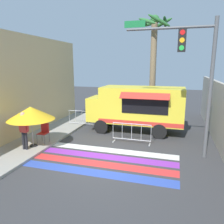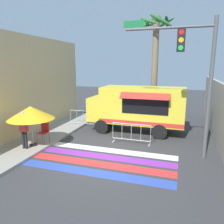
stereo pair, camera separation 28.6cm
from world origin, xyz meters
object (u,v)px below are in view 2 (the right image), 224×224
(vendor_person, at_px, (24,128))
(palm_tree, at_px, (155,54))
(patio_umbrella, at_px, (31,113))
(folding_chair, at_px, (44,130))
(food_truck, at_px, (135,106))
(barricade_front, at_px, (131,134))
(barricade_side, at_px, (83,118))
(traffic_signal_pole, at_px, (193,65))

(vendor_person, distance_m, palm_tree, 10.00)
(palm_tree, bearing_deg, patio_umbrella, -122.74)
(folding_chair, xyz_separation_m, vendor_person, (-0.33, -1.05, 0.41))
(patio_umbrella, bearing_deg, food_truck, 44.74)
(food_truck, relative_size, barricade_front, 2.79)
(barricade_front, bearing_deg, food_truck, 96.50)
(barricade_front, distance_m, barricade_side, 4.37)
(food_truck, distance_m, folding_chair, 5.37)
(folding_chair, bearing_deg, patio_umbrella, -123.99)
(traffic_signal_pole, xyz_separation_m, patio_umbrella, (-7.13, -1.25, -2.21))
(vendor_person, xyz_separation_m, barricade_side, (0.76, 4.76, -0.63))
(food_truck, height_order, barricade_front, food_truck)
(patio_umbrella, xyz_separation_m, palm_tree, (4.82, 7.50, 2.96))
(vendor_person, bearing_deg, patio_umbrella, 83.45)
(palm_tree, bearing_deg, food_truck, -100.80)
(patio_umbrella, bearing_deg, palm_tree, 57.26)
(traffic_signal_pole, bearing_deg, patio_umbrella, -170.07)
(patio_umbrella, relative_size, palm_tree, 0.30)
(patio_umbrella, xyz_separation_m, barricade_side, (0.65, 4.32, -1.24))
(traffic_signal_pole, relative_size, folding_chair, 5.86)
(traffic_signal_pole, distance_m, barricade_front, 4.47)
(barricade_front, bearing_deg, palm_tree, 85.70)
(barricade_front, height_order, palm_tree, palm_tree)
(food_truck, xyz_separation_m, barricade_side, (-3.53, 0.18, -1.07))
(food_truck, height_order, barricade_side, food_truck)
(traffic_signal_pole, xyz_separation_m, barricade_front, (-2.72, 0.85, -3.45))
(barricade_side, xyz_separation_m, palm_tree, (4.17, 3.18, 4.20))
(traffic_signal_pole, xyz_separation_m, vendor_person, (-7.24, -1.69, -2.82))
(barricade_front, bearing_deg, barricade_side, 149.35)
(patio_umbrella, xyz_separation_m, folding_chair, (0.23, 0.61, -1.03))
(vendor_person, distance_m, barricade_side, 4.86)
(food_truck, xyz_separation_m, vendor_person, (-4.28, -4.58, -0.44))
(traffic_signal_pole, relative_size, patio_umbrella, 2.65)
(folding_chair, height_order, barricade_side, folding_chair)
(food_truck, relative_size, palm_tree, 0.77)
(folding_chair, bearing_deg, palm_tree, 42.89)
(vendor_person, relative_size, barricade_side, 0.94)
(traffic_signal_pole, height_order, palm_tree, palm_tree)
(barricade_front, xyz_separation_m, barricade_side, (-3.76, 2.23, -0.00))
(food_truck, bearing_deg, patio_umbrella, -135.26)
(traffic_signal_pole, bearing_deg, palm_tree, 110.30)
(traffic_signal_pole, relative_size, barricade_front, 2.90)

